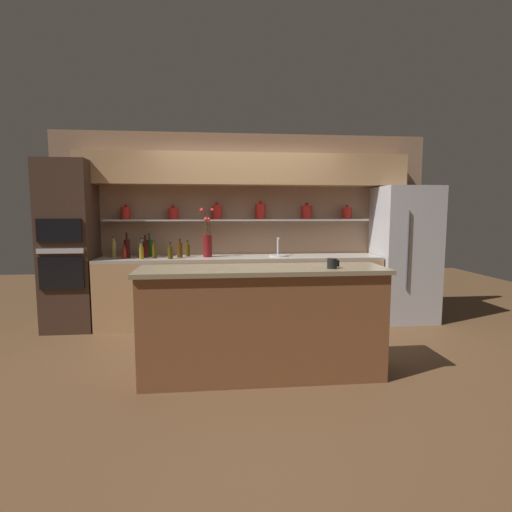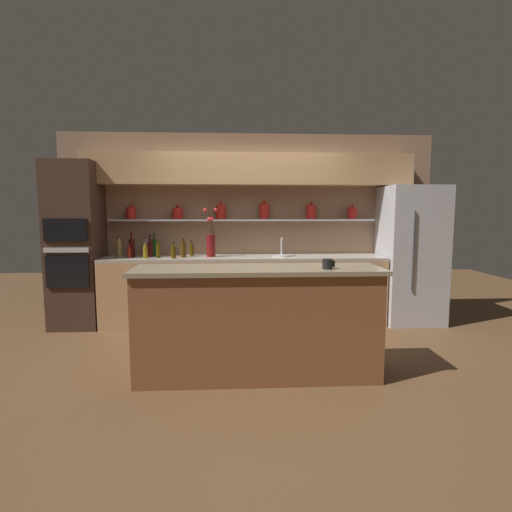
{
  "view_description": "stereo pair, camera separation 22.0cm",
  "coord_description": "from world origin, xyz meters",
  "px_view_note": "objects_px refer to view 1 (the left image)",
  "views": [
    {
      "loc": [
        -0.43,
        -4.09,
        1.53
      ],
      "look_at": [
        0.03,
        0.35,
        1.03
      ],
      "focal_mm": 28.0,
      "sensor_mm": 36.0,
      "label": 1
    },
    {
      "loc": [
        -0.21,
        -4.11,
        1.53
      ],
      "look_at": [
        0.03,
        0.35,
        1.03
      ],
      "focal_mm": 28.0,
      "sensor_mm": 36.0,
      "label": 2
    }
  ],
  "objects_px": {
    "bottle_oil_3": "(141,252)",
    "bottle_sauce_9": "(124,253)",
    "bottle_oil_8": "(170,252)",
    "bottle_oil_10": "(126,251)",
    "refrigerator": "(404,254)",
    "bottle_wine_5": "(150,248)",
    "flower_vase": "(207,242)",
    "oven_tower": "(69,246)",
    "sink_fixture": "(279,254)",
    "bottle_oil_4": "(154,251)",
    "bottle_wine_7": "(146,249)",
    "bottle_oil_2": "(188,250)",
    "bottle_spirit_6": "(180,250)",
    "bottle_spirit_0": "(142,249)",
    "bottle_spirit_1": "(114,249)",
    "coffee_mug": "(332,263)",
    "bottle_wine_11": "(127,248)"
  },
  "relations": [
    {
      "from": "bottle_oil_2",
      "to": "bottle_wine_7",
      "type": "xyz_separation_m",
      "value": [
        -0.54,
        -0.13,
        0.03
      ]
    },
    {
      "from": "bottle_oil_10",
      "to": "bottle_wine_7",
      "type": "bearing_deg",
      "value": -29.93
    },
    {
      "from": "flower_vase",
      "to": "bottle_oil_8",
      "type": "xyz_separation_m",
      "value": [
        -0.47,
        -0.17,
        -0.12
      ]
    },
    {
      "from": "refrigerator",
      "to": "bottle_wine_5",
      "type": "relative_size",
      "value": 5.9
    },
    {
      "from": "bottle_sauce_9",
      "to": "bottle_wine_11",
      "type": "distance_m",
      "value": 0.11
    },
    {
      "from": "sink_fixture",
      "to": "bottle_oil_8",
      "type": "height_order",
      "value": "sink_fixture"
    },
    {
      "from": "bottle_oil_4",
      "to": "bottle_wine_5",
      "type": "relative_size",
      "value": 0.73
    },
    {
      "from": "bottle_wine_7",
      "to": "bottle_oil_8",
      "type": "distance_m",
      "value": 0.38
    },
    {
      "from": "bottle_spirit_0",
      "to": "bottle_oil_8",
      "type": "height_order",
      "value": "bottle_spirit_0"
    },
    {
      "from": "sink_fixture",
      "to": "bottle_oil_4",
      "type": "bearing_deg",
      "value": -177.79
    },
    {
      "from": "bottle_spirit_1",
      "to": "bottle_oil_3",
      "type": "bearing_deg",
      "value": -33.14
    },
    {
      "from": "bottle_oil_3",
      "to": "bottle_oil_8",
      "type": "bearing_deg",
      "value": -2.14
    },
    {
      "from": "bottle_oil_10",
      "to": "sink_fixture",
      "type": "bearing_deg",
      "value": -4.43
    },
    {
      "from": "bottle_oil_2",
      "to": "bottle_wine_5",
      "type": "height_order",
      "value": "bottle_wine_5"
    },
    {
      "from": "refrigerator",
      "to": "bottle_oil_10",
      "type": "bearing_deg",
      "value": 176.88
    },
    {
      "from": "bottle_oil_10",
      "to": "coffee_mug",
      "type": "height_order",
      "value": "bottle_oil_10"
    },
    {
      "from": "bottle_oil_4",
      "to": "bottle_sauce_9",
      "type": "xyz_separation_m",
      "value": [
        -0.37,
        -0.02,
        -0.02
      ]
    },
    {
      "from": "bottle_spirit_6",
      "to": "bottle_sauce_9",
      "type": "xyz_separation_m",
      "value": [
        -0.7,
        -0.06,
        -0.03
      ]
    },
    {
      "from": "flower_vase",
      "to": "bottle_spirit_0",
      "type": "xyz_separation_m",
      "value": [
        -0.88,
        0.12,
        -0.1
      ]
    },
    {
      "from": "bottle_sauce_9",
      "to": "sink_fixture",
      "type": "bearing_deg",
      "value": 2.48
    },
    {
      "from": "bottle_oil_8",
      "to": "refrigerator",
      "type": "bearing_deg",
      "value": 2.39
    },
    {
      "from": "bottle_oil_10",
      "to": "oven_tower",
      "type": "bearing_deg",
      "value": -165.41
    },
    {
      "from": "flower_vase",
      "to": "bottle_wine_11",
      "type": "distance_m",
      "value": 1.05
    },
    {
      "from": "bottle_wine_5",
      "to": "bottle_wine_7",
      "type": "relative_size",
      "value": 1.05
    },
    {
      "from": "bottle_oil_8",
      "to": "coffee_mug",
      "type": "xyz_separation_m",
      "value": [
        1.61,
        -1.72,
        0.06
      ]
    },
    {
      "from": "bottle_spirit_1",
      "to": "bottle_wine_5",
      "type": "relative_size",
      "value": 0.86
    },
    {
      "from": "bottle_spirit_6",
      "to": "bottle_oil_10",
      "type": "bearing_deg",
      "value": 165.36
    },
    {
      "from": "oven_tower",
      "to": "bottle_oil_4",
      "type": "bearing_deg",
      "value": -2.72
    },
    {
      "from": "bottle_oil_3",
      "to": "bottle_wine_7",
      "type": "distance_m",
      "value": 0.17
    },
    {
      "from": "bottle_oil_2",
      "to": "bottle_wine_11",
      "type": "height_order",
      "value": "bottle_wine_11"
    },
    {
      "from": "bottle_spirit_0",
      "to": "bottle_spirit_1",
      "type": "relative_size",
      "value": 0.93
    },
    {
      "from": "oven_tower",
      "to": "bottle_wine_7",
      "type": "xyz_separation_m",
      "value": [
        0.96,
        0.0,
        -0.05
      ]
    },
    {
      "from": "bottle_oil_3",
      "to": "bottle_sauce_9",
      "type": "bearing_deg",
      "value": 160.3
    },
    {
      "from": "bottle_oil_2",
      "to": "bottle_oil_10",
      "type": "height_order",
      "value": "bottle_oil_2"
    },
    {
      "from": "oven_tower",
      "to": "bottle_oil_4",
      "type": "distance_m",
      "value": 1.08
    },
    {
      "from": "bottle_oil_8",
      "to": "bottle_oil_10",
      "type": "xyz_separation_m",
      "value": [
        -0.63,
        0.34,
        -0.0
      ]
    },
    {
      "from": "bottle_oil_2",
      "to": "bottle_oil_3",
      "type": "relative_size",
      "value": 0.99
    },
    {
      "from": "bottle_oil_2",
      "to": "bottle_spirit_6",
      "type": "relative_size",
      "value": 0.88
    },
    {
      "from": "bottle_spirit_1",
      "to": "bottle_oil_3",
      "type": "relative_size",
      "value": 1.23
    },
    {
      "from": "bottle_spirit_1",
      "to": "bottle_sauce_9",
      "type": "distance_m",
      "value": 0.25
    },
    {
      "from": "flower_vase",
      "to": "bottle_oil_10",
      "type": "height_order",
      "value": "flower_vase"
    },
    {
      "from": "bottle_oil_10",
      "to": "bottle_wine_5",
      "type": "bearing_deg",
      "value": -1.76
    },
    {
      "from": "coffee_mug",
      "to": "bottle_oil_3",
      "type": "bearing_deg",
      "value": 138.62
    },
    {
      "from": "flower_vase",
      "to": "bottle_oil_4",
      "type": "distance_m",
      "value": 0.7
    },
    {
      "from": "refrigerator",
      "to": "bottle_oil_3",
      "type": "relative_size",
      "value": 8.42
    },
    {
      "from": "oven_tower",
      "to": "bottle_spirit_6",
      "type": "bearing_deg",
      "value": -0.8
    },
    {
      "from": "oven_tower",
      "to": "sink_fixture",
      "type": "height_order",
      "value": "oven_tower"
    },
    {
      "from": "sink_fixture",
      "to": "bottle_wine_7",
      "type": "height_order",
      "value": "bottle_wine_7"
    },
    {
      "from": "sink_fixture",
      "to": "bottle_oil_10",
      "type": "xyz_separation_m",
      "value": [
        -2.07,
        0.16,
        0.05
      ]
    },
    {
      "from": "bottle_oil_8",
      "to": "bottle_sauce_9",
      "type": "bearing_deg",
      "value": 170.85
    }
  ]
}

